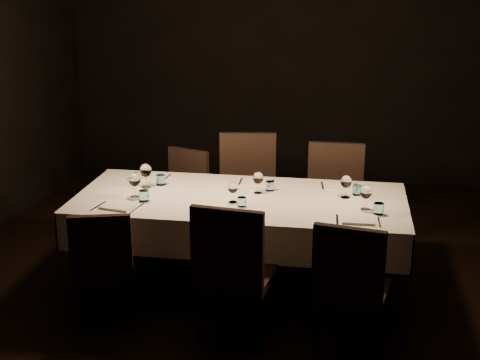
% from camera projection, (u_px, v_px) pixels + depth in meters
% --- Properties ---
extents(room, '(5.01, 6.01, 3.01)m').
position_uv_depth(room, '(240.00, 102.00, 4.88)').
color(room, black).
rests_on(room, ground).
extents(dining_table, '(2.52, 1.12, 0.76)m').
position_uv_depth(dining_table, '(240.00, 206.00, 5.13)').
color(dining_table, black).
rests_on(dining_table, ground).
extents(chair_near_left, '(0.51, 0.51, 0.87)m').
position_uv_depth(chair_near_left, '(104.00, 263.00, 4.62)').
color(chair_near_left, black).
rests_on(chair_near_left, ground).
extents(place_setting_near_left, '(0.36, 0.41, 0.19)m').
position_uv_depth(place_setting_near_left, '(132.00, 192.00, 5.00)').
color(place_setting_near_left, silver).
rests_on(place_setting_near_left, dining_table).
extents(chair_near_center, '(0.54, 0.54, 1.00)m').
position_uv_depth(chair_near_center, '(233.00, 268.00, 4.40)').
color(chair_near_center, black).
rests_on(chair_near_center, ground).
extents(place_setting_near_center, '(0.30, 0.39, 0.16)m').
position_uv_depth(place_setting_near_center, '(231.00, 198.00, 4.89)').
color(place_setting_near_center, silver).
rests_on(place_setting_near_center, dining_table).
extents(chair_near_right, '(0.53, 0.53, 0.93)m').
position_uv_depth(chair_near_right, '(350.00, 283.00, 4.26)').
color(chair_near_right, black).
rests_on(chair_near_right, ground).
extents(place_setting_near_right, '(0.33, 0.41, 0.19)m').
position_uv_depth(place_setting_near_right, '(367.00, 204.00, 4.73)').
color(place_setting_near_right, silver).
rests_on(place_setting_near_right, dining_table).
extents(chair_far_left, '(0.54, 0.54, 0.87)m').
position_uv_depth(chair_far_left, '(183.00, 192.00, 6.09)').
color(chair_far_left, black).
rests_on(chair_far_left, ground).
extents(place_setting_far_left, '(0.36, 0.42, 0.20)m').
position_uv_depth(place_setting_far_left, '(150.00, 175.00, 5.41)').
color(place_setting_far_left, silver).
rests_on(place_setting_far_left, dining_table).
extents(chair_far_center, '(0.56, 0.56, 1.05)m').
position_uv_depth(chair_far_center, '(247.00, 189.00, 5.92)').
color(chair_far_center, black).
rests_on(chair_far_center, ground).
extents(place_setting_far_center, '(0.31, 0.40, 0.17)m').
position_uv_depth(place_setting_far_center, '(260.00, 181.00, 5.27)').
color(place_setting_far_center, silver).
rests_on(place_setting_far_center, dining_table).
extents(chair_far_right, '(0.48, 0.48, 1.00)m').
position_uv_depth(chair_far_right, '(334.00, 197.00, 5.76)').
color(chair_far_right, black).
rests_on(chair_far_right, ground).
extents(place_setting_far_right, '(0.33, 0.40, 0.18)m').
position_uv_depth(place_setting_far_right, '(347.00, 185.00, 5.17)').
color(place_setting_far_right, silver).
rests_on(place_setting_far_right, dining_table).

